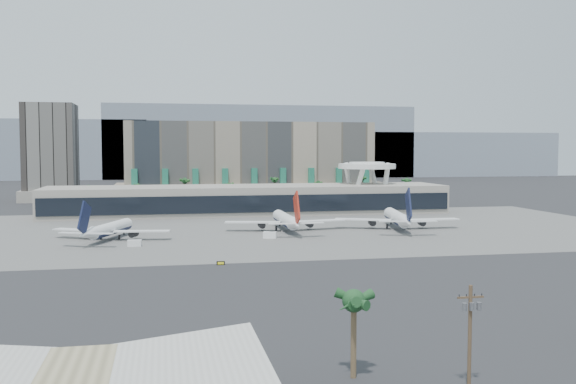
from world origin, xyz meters
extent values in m
plane|color=#232326|center=(0.00, 0.00, 0.00)|extent=(900.00, 900.00, 0.00)
cube|color=#5B5B59|center=(0.00, 55.00, 0.03)|extent=(260.00, 130.00, 0.06)
cube|color=gray|center=(-180.00, 470.00, 27.50)|extent=(260.00, 60.00, 55.00)
cube|color=gray|center=(60.00, 470.00, 35.00)|extent=(300.00, 60.00, 70.00)
cube|color=gray|center=(260.00, 470.00, 22.50)|extent=(220.00, 60.00, 45.00)
cube|color=#A0917B|center=(10.00, 175.00, 21.00)|extent=(130.00, 22.00, 42.00)
cube|color=tan|center=(10.00, 173.00, 5.00)|extent=(140.00, 30.00, 10.00)
cube|color=#217459|center=(-50.00, 163.00, 9.00)|extent=(3.00, 2.00, 18.00)
cube|color=#217459|center=(-35.00, 163.00, 9.00)|extent=(3.00, 2.00, 18.00)
cube|color=#217459|center=(-20.00, 163.00, 9.00)|extent=(3.00, 2.00, 18.00)
cube|color=#217459|center=(-5.00, 163.00, 9.00)|extent=(3.00, 2.00, 18.00)
cube|color=#217459|center=(10.00, 163.00, 9.00)|extent=(3.00, 2.00, 18.00)
cube|color=#217459|center=(25.00, 163.00, 9.00)|extent=(3.00, 2.00, 18.00)
cube|color=#217459|center=(40.00, 163.00, 9.00)|extent=(3.00, 2.00, 18.00)
cube|color=#217459|center=(55.00, 163.00, 9.00)|extent=(3.00, 2.00, 18.00)
cube|color=#217459|center=(70.00, 163.00, 9.00)|extent=(3.00, 2.00, 18.00)
cube|color=black|center=(-95.00, 200.00, 26.00)|extent=(26.00, 26.00, 52.00)
cube|color=#B6ABA0|center=(-95.00, 200.00, 3.00)|extent=(30.00, 30.00, 6.00)
cube|color=#B6ABA0|center=(0.00, 110.00, 6.00)|extent=(170.00, 32.00, 12.00)
cube|color=black|center=(0.00, 93.80, 5.50)|extent=(168.00, 0.60, 7.00)
cube|color=black|center=(0.00, 110.00, 13.25)|extent=(170.00, 12.00, 2.50)
cylinder|color=white|center=(61.36, 122.36, 11.00)|extent=(6.98, 6.99, 21.89)
cylinder|color=white|center=(48.64, 122.36, 11.00)|extent=(6.98, 6.99, 21.89)
cylinder|color=white|center=(48.64, 109.64, 11.00)|extent=(6.98, 6.99, 21.89)
cylinder|color=white|center=(61.36, 109.64, 11.00)|extent=(6.98, 6.99, 21.89)
cylinder|color=white|center=(55.00, 116.00, 20.00)|extent=(26.00, 26.00, 2.20)
cylinder|color=white|center=(55.00, 116.00, 21.30)|extent=(16.00, 16.00, 1.20)
cylinder|color=brown|center=(-70.00, 145.00, 6.00)|extent=(0.70, 0.70, 12.00)
sphere|color=#1E4C24|center=(-70.00, 145.00, 11.70)|extent=(2.80, 2.80, 2.80)
cylinder|color=brown|center=(-48.00, 145.00, 6.00)|extent=(0.70, 0.70, 12.00)
sphere|color=#1E4C24|center=(-48.00, 145.00, 11.70)|extent=(2.80, 2.80, 2.80)
cylinder|color=brown|center=(-26.00, 145.00, 6.00)|extent=(0.70, 0.70, 12.00)
sphere|color=#1E4C24|center=(-26.00, 145.00, 11.70)|extent=(2.80, 2.80, 2.80)
cylinder|color=brown|center=(-5.00, 145.00, 6.00)|extent=(0.70, 0.70, 12.00)
sphere|color=#1E4C24|center=(-5.00, 145.00, 11.70)|extent=(2.80, 2.80, 2.80)
cylinder|color=brown|center=(18.00, 145.00, 6.00)|extent=(0.70, 0.70, 12.00)
sphere|color=#1E4C24|center=(18.00, 145.00, 11.70)|extent=(2.80, 2.80, 2.80)
cylinder|color=brown|center=(40.00, 145.00, 6.00)|extent=(0.70, 0.70, 12.00)
sphere|color=#1E4C24|center=(40.00, 145.00, 11.70)|extent=(2.80, 2.80, 2.80)
cylinder|color=brown|center=(62.00, 145.00, 6.00)|extent=(0.70, 0.70, 12.00)
sphere|color=#1E4C24|center=(62.00, 145.00, 11.70)|extent=(2.80, 2.80, 2.80)
cylinder|color=brown|center=(85.00, 145.00, 6.00)|extent=(0.70, 0.70, 12.00)
sphere|color=#1E4C24|center=(85.00, 145.00, 11.70)|extent=(2.80, 2.80, 2.80)
cube|color=silver|center=(-36.00, -102.00, 6.40)|extent=(18.65, 22.60, 2.30)
cylinder|color=#4C3826|center=(-2.00, -96.00, 6.00)|extent=(0.44, 0.44, 12.00)
cube|color=#4C3826|center=(-2.00, -96.00, 10.60)|extent=(3.20, 0.22, 0.22)
cylinder|color=slate|center=(-2.90, -96.35, 9.60)|extent=(0.56, 0.56, 0.90)
cylinder|color=slate|center=(-2.00, -96.35, 9.60)|extent=(0.56, 0.56, 0.90)
cylinder|color=slate|center=(-1.10, -96.35, 9.60)|extent=(0.56, 0.56, 0.90)
cylinder|color=black|center=(-3.40, -96.00, 10.85)|extent=(0.12, 0.12, 0.30)
cylinder|color=black|center=(-0.60, -96.00, 10.85)|extent=(0.12, 0.12, 0.30)
cylinder|color=white|center=(-52.05, 39.41, 3.34)|extent=(11.85, 25.13, 3.71)
cylinder|color=#0F1634|center=(-52.05, 39.41, 3.20)|extent=(11.61, 24.63, 3.64)
cone|color=white|center=(-47.27, 53.11, 3.34)|extent=(4.88, 5.17, 3.71)
cone|color=white|center=(-57.45, 23.95, 3.62)|extent=(6.26, 9.11, 3.71)
cube|color=white|center=(-62.00, 41.89, 2.78)|extent=(16.21, 11.84, 0.32)
cube|color=white|center=(-42.72, 35.16, 2.78)|extent=(17.04, 5.79, 0.32)
cylinder|color=black|center=(-59.21, 41.41, 1.86)|extent=(3.15, 4.18, 2.04)
cylinder|color=black|center=(-45.19, 36.52, 1.86)|extent=(3.15, 4.18, 2.04)
cube|color=#0F1634|center=(-57.91, 22.63, 8.45)|extent=(3.22, 8.11, 9.77)
cube|color=white|center=(-61.70, 24.45, 4.08)|extent=(7.54, 5.21, 0.23)
cube|color=white|center=(-53.81, 21.69, 4.08)|extent=(7.68, 3.45, 0.23)
cylinder|color=black|center=(-48.80, 48.73, 0.74)|extent=(0.46, 0.46, 1.49)
cylinder|color=black|center=(-55.16, 39.51, 0.74)|extent=(0.65, 0.65, 1.49)
cylinder|color=black|center=(-49.55, 37.55, 0.74)|extent=(0.65, 0.65, 1.49)
cylinder|color=white|center=(4.60, 50.69, 3.71)|extent=(4.38, 28.17, 4.13)
cylinder|color=#0F1634|center=(4.60, 50.69, 3.56)|extent=(4.29, 27.61, 4.04)
cone|color=white|center=(4.74, 66.82, 3.71)|extent=(4.17, 4.68, 4.13)
cone|color=white|center=(4.43, 32.49, 4.02)|extent=(4.21, 9.32, 4.13)
cube|color=white|center=(-6.76, 49.76, 3.09)|extent=(19.02, 8.05, 0.36)
cube|color=white|center=(15.93, 49.55, 3.09)|extent=(19.02, 7.74, 0.36)
cylinder|color=black|center=(-3.66, 50.25, 2.06)|extent=(2.31, 4.15, 2.27)
cylinder|color=black|center=(12.84, 50.10, 2.06)|extent=(2.31, 4.15, 2.27)
cube|color=#A02112|center=(4.42, 30.95, 9.39)|extent=(0.60, 9.37, 10.86)
cube|color=white|center=(-0.22, 31.50, 4.54)|extent=(8.50, 3.47, 0.26)
cube|color=white|center=(9.06, 31.42, 4.54)|extent=(8.48, 3.32, 0.26)
cylinder|color=black|center=(4.69, 61.66, 0.83)|extent=(0.52, 0.52, 1.65)
cylinder|color=black|center=(1.29, 49.69, 0.83)|extent=(0.72, 0.72, 1.65)
cylinder|color=black|center=(7.89, 49.63, 0.83)|extent=(0.72, 0.72, 1.65)
cylinder|color=white|center=(43.74, 48.12, 3.89)|extent=(9.70, 29.80, 4.33)
cylinder|color=#0F1634|center=(43.74, 48.12, 3.73)|extent=(9.51, 29.21, 4.24)
cone|color=white|center=(46.86, 64.75, 3.89)|extent=(5.15, 5.58, 4.33)
cone|color=white|center=(40.21, 29.36, 4.22)|extent=(6.05, 10.37, 4.33)
cube|color=white|center=(31.84, 49.25, 3.25)|extent=(19.64, 11.49, 0.38)
cube|color=white|center=(55.23, 44.86, 3.25)|extent=(19.57, 4.79, 0.38)
cylinder|color=black|center=(35.13, 49.18, 2.16)|extent=(3.14, 4.69, 2.38)
cylinder|color=black|center=(52.14, 45.99, 2.16)|extent=(3.14, 4.69, 2.38)
cube|color=#0F1634|center=(39.91, 27.77, 9.84)|extent=(2.35, 9.76, 11.39)
cube|color=white|center=(35.23, 29.20, 4.76)|extent=(8.96, 5.02, 0.27)
cube|color=white|center=(44.80, 27.40, 4.76)|extent=(8.76, 2.78, 0.27)
cylinder|color=black|center=(45.86, 59.43, 0.87)|extent=(0.54, 0.54, 1.73)
cylinder|color=black|center=(40.13, 47.69, 0.87)|extent=(0.76, 0.76, 1.73)
cylinder|color=black|center=(46.94, 46.41, 0.87)|extent=(0.76, 0.76, 1.73)
cube|color=white|center=(-44.42, 22.70, 0.94)|extent=(3.97, 2.14, 1.88)
cube|color=white|center=(-3.90, 31.75, 1.02)|extent=(4.47, 3.33, 2.05)
cube|color=black|center=(-23.00, -11.27, 0.45)|extent=(1.99, 0.34, 0.90)
cube|color=yellow|center=(-23.00, -11.43, 0.45)|extent=(1.44, 0.10, 0.54)
cylinder|color=black|center=(-23.72, -11.27, 0.27)|extent=(0.11, 0.11, 0.54)
cylinder|color=black|center=(-22.28, -11.27, 0.27)|extent=(0.11, 0.11, 0.54)
cylinder|color=brown|center=(-14.12, -90.24, 4.85)|extent=(0.70, 0.70, 9.70)
sphere|color=#1E4C24|center=(-14.12, -90.24, 9.40)|extent=(2.80, 2.80, 2.80)
camera|label=1|loc=(-36.44, -162.90, 27.44)|focal=40.00mm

